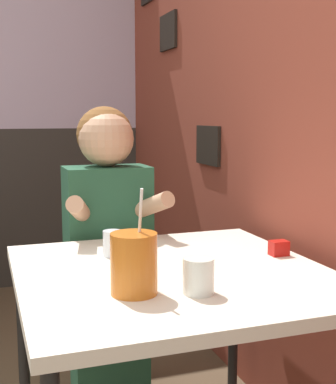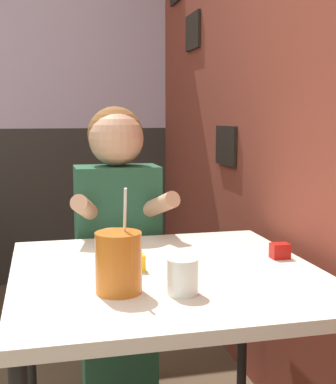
# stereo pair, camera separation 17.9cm
# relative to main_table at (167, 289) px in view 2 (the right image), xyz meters

# --- Properties ---
(brick_wall_right) EXTENTS (0.08, 4.54, 2.70)m
(brick_wall_right) POSITION_rel_main_table_xyz_m (0.56, 1.01, 0.69)
(brick_wall_right) COLOR brown
(brick_wall_right) RESTS_ON ground_plane
(main_table) EXTENTS (0.93, 0.95, 0.72)m
(main_table) POSITION_rel_main_table_xyz_m (0.00, 0.00, 0.00)
(main_table) COLOR beige
(main_table) RESTS_ON ground_plane
(person_seated) EXTENTS (0.42, 0.42, 1.23)m
(person_seated) POSITION_rel_main_table_xyz_m (-0.06, 0.62, 0.01)
(person_seated) COLOR #235138
(person_seated) RESTS_ON ground_plane
(cocktail_pitcher) EXTENTS (0.12, 0.12, 0.28)m
(cocktail_pitcher) POSITION_rel_main_table_xyz_m (-0.17, -0.17, 0.14)
(cocktail_pitcher) COLOR #C6661E
(cocktail_pitcher) RESTS_ON main_table
(glass_near_pitcher) EXTENTS (0.06, 0.06, 0.09)m
(glass_near_pitcher) POSITION_rel_main_table_xyz_m (-0.14, 0.22, 0.10)
(glass_near_pitcher) COLOR silver
(glass_near_pitcher) RESTS_ON main_table
(glass_center) EXTENTS (0.08, 0.08, 0.10)m
(glass_center) POSITION_rel_main_table_xyz_m (-0.01, -0.23, 0.11)
(glass_center) COLOR silver
(glass_center) RESTS_ON main_table
(condiment_ketchup) EXTENTS (0.06, 0.04, 0.05)m
(condiment_ketchup) POSITION_rel_main_table_xyz_m (0.40, 0.05, 0.09)
(condiment_ketchup) COLOR #B7140F
(condiment_ketchup) RESTS_ON main_table
(condiment_mustard) EXTENTS (0.06, 0.04, 0.05)m
(condiment_mustard) POSITION_rel_main_table_xyz_m (-0.10, 0.01, 0.09)
(condiment_mustard) COLOR yellow
(condiment_mustard) RESTS_ON main_table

